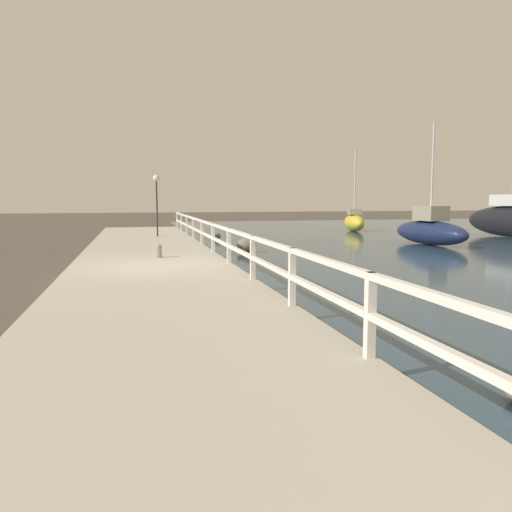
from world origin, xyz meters
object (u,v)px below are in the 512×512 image
(sailboat_navy, at_px, (430,230))
(sailboat_black, at_px, (511,219))
(sailboat_yellow, at_px, (354,222))
(mooring_bollard, at_px, (159,251))
(dock_lamp, at_px, (156,188))

(sailboat_navy, xyz_separation_m, sailboat_black, (6.51, 2.85, 0.29))
(sailboat_yellow, relative_size, sailboat_black, 0.72)
(sailboat_yellow, bearing_deg, mooring_bollard, -118.51)
(sailboat_navy, relative_size, sailboat_black, 0.76)
(sailboat_black, bearing_deg, mooring_bollard, -162.96)
(sailboat_black, bearing_deg, sailboat_yellow, 128.58)
(sailboat_yellow, relative_size, sailboat_navy, 0.96)
(mooring_bollard, height_order, sailboat_black, sailboat_black)
(mooring_bollard, distance_m, sailboat_navy, 12.31)
(dock_lamp, distance_m, sailboat_navy, 12.14)
(sailboat_yellow, xyz_separation_m, sailboat_navy, (-0.71, -9.11, 0.04))
(sailboat_navy, bearing_deg, dock_lamp, 155.28)
(sailboat_yellow, distance_m, sailboat_black, 8.54)
(dock_lamp, distance_m, sailboat_black, 17.86)
(mooring_bollard, xyz_separation_m, sailboat_yellow, (12.29, 13.30, 0.12))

